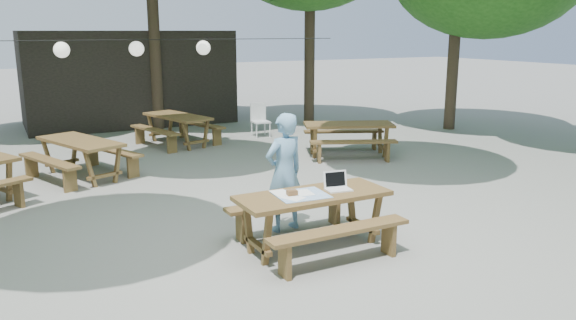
{
  "coord_description": "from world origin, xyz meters",
  "views": [
    {
      "loc": [
        -3.19,
        -7.15,
        2.81
      ],
      "look_at": [
        0.34,
        -0.41,
        1.05
      ],
      "focal_mm": 35.0,
      "sensor_mm": 36.0,
      "label": 1
    }
  ],
  "objects": [
    {
      "name": "plastic_chair",
      "position": [
        3.11,
        6.46,
        0.26
      ],
      "size": [
        0.47,
        0.47,
        0.9
      ],
      "rotation": [
        0.0,
        0.0,
        -0.08
      ],
      "color": "silver",
      "rests_on": "ground"
    },
    {
      "name": "picnic_table_ne",
      "position": [
        3.88,
        3.36,
        0.39
      ],
      "size": [
        2.37,
        2.21,
        0.75
      ],
      "rotation": [
        0.0,
        0.0,
        -0.41
      ],
      "color": "brown",
      "rests_on": "ground"
    },
    {
      "name": "ground",
      "position": [
        0.0,
        0.0,
        0.0
      ],
      "size": [
        80.0,
        80.0,
        0.0
      ],
      "primitive_type": "plane",
      "color": "slate",
      "rests_on": "ground"
    },
    {
      "name": "pavilion",
      "position": [
        0.5,
        10.5,
        1.4
      ],
      "size": [
        6.0,
        3.0,
        2.8
      ],
      "primitive_type": "cube",
      "color": "black",
      "rests_on": "ground"
    },
    {
      "name": "picnic_table_far_w",
      "position": [
        -1.82,
        4.11,
        0.39
      ],
      "size": [
        2.16,
        2.34,
        0.75
      ],
      "rotation": [
        0.0,
        0.0,
        1.94
      ],
      "color": "brown",
      "rests_on": "ground"
    },
    {
      "name": "woman",
      "position": [
        0.34,
        -0.31,
        0.85
      ],
      "size": [
        0.68,
        0.5,
        1.7
      ],
      "primitive_type": "imported",
      "rotation": [
        0.0,
        0.0,
        3.3
      ],
      "color": "#6D9EC7",
      "rests_on": "ground"
    },
    {
      "name": "paper_lanterns",
      "position": [
        -0.19,
        6.0,
        2.4
      ],
      "size": [
        9.0,
        0.34,
        0.38
      ],
      "color": "black",
      "rests_on": "ground"
    },
    {
      "name": "picnic_table_far_e",
      "position": [
        0.8,
        6.4,
        0.39
      ],
      "size": [
        2.04,
        2.26,
        0.75
      ],
      "rotation": [
        0.0,
        0.0,
        1.85
      ],
      "color": "brown",
      "rests_on": "ground"
    },
    {
      "name": "tabletop_clutter",
      "position": [
        0.14,
        -1.11,
        0.76
      ],
      "size": [
        0.69,
        0.63,
        0.08
      ],
      "color": "#3878BF",
      "rests_on": "main_picnic_table"
    },
    {
      "name": "main_picnic_table",
      "position": [
        0.34,
        -1.11,
        0.39
      ],
      "size": [
        2.0,
        1.58,
        0.75
      ],
      "color": "brown",
      "rests_on": "ground"
    },
    {
      "name": "laptop",
      "position": [
        0.72,
        -1.1,
        0.81
      ],
      "size": [
        0.36,
        0.31,
        0.24
      ],
      "rotation": [
        0.0,
        0.0,
        -0.15
      ],
      "color": "white",
      "rests_on": "main_picnic_table"
    }
  ]
}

